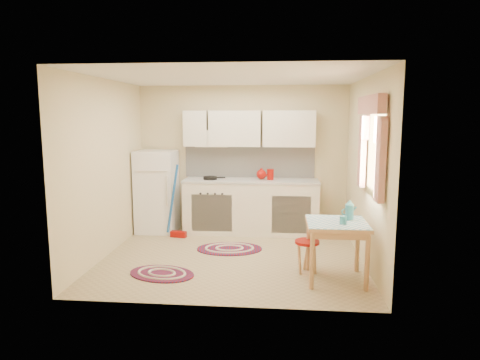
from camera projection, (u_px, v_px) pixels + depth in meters
The scene contains 14 objects.
room_shell at pixel (245, 143), 6.06m from camera, with size 3.64×3.60×2.52m.
fridge at pixel (157, 191), 7.34m from camera, with size 0.65×0.60×1.40m, color white.
broom at pixel (178, 202), 6.97m from camera, with size 0.28×0.12×1.20m, color #1B5AAE, non-canonical shape.
base_cabinets at pixel (251, 207), 7.28m from camera, with size 2.25×0.60×0.88m, color white.
countertop at pixel (251, 181), 7.21m from camera, with size 2.27×0.62×0.04m, color #BAB9B0.
frying_pan at pixel (210, 178), 7.21m from camera, with size 0.23×0.23×0.05m, color black.
red_kettle at pixel (261, 174), 7.18m from camera, with size 0.18×0.16×0.18m, color #930B05, non-canonical shape.
red_canister at pixel (270, 175), 7.16m from camera, with size 0.11×0.11×0.16m, color #930B05.
table at pixel (336, 251), 5.18m from camera, with size 0.72×0.72×0.72m, color tan.
stool at pixel (307, 257), 5.44m from camera, with size 0.31×0.31×0.42m, color #930B05.
coffee_pot at pixel (349, 210), 5.21m from camera, with size 0.13×0.11×0.26m, color teal, non-canonical shape.
mug at pixel (343, 220), 5.01m from camera, with size 0.08×0.08×0.10m, color teal.
rug_center at pixel (229, 249), 6.42m from camera, with size 0.98×0.65×0.02m, color maroon, non-canonical shape.
rug_left at pixel (162, 274), 5.40m from camera, with size 0.86×0.57×0.02m, color maroon, non-canonical shape.
Camera 1 is at (0.64, -5.81, 1.99)m, focal length 32.00 mm.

